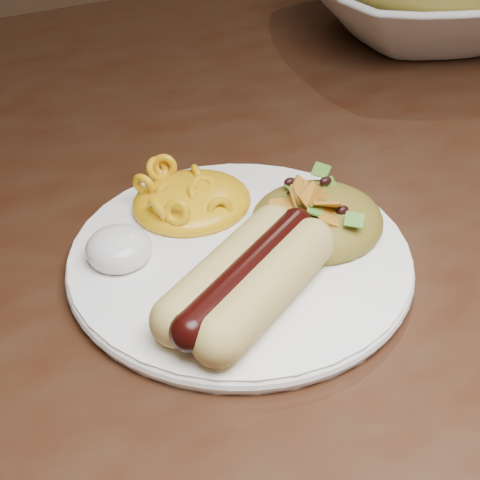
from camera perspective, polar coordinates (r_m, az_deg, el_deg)
name	(u,v)px	position (r m, az deg, el deg)	size (l,w,h in m)	color
table	(235,281)	(0.62, -0.39, -3.20)	(1.60, 0.90, 0.75)	black
plate	(240,259)	(0.49, 0.00, -1.49)	(0.22, 0.22, 0.01)	white
hotdog	(248,278)	(0.44, 0.62, -2.94)	(0.11, 0.11, 0.03)	#D6BB6E
mac_and_cheese	(191,187)	(0.52, -3.80, 4.12)	(0.09, 0.08, 0.03)	gold
sour_cream	(118,242)	(0.48, -9.45, -0.19)	(0.04, 0.04, 0.03)	silver
taco_salad	(318,210)	(0.50, 6.05, 2.37)	(0.09, 0.09, 0.04)	#AC6119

